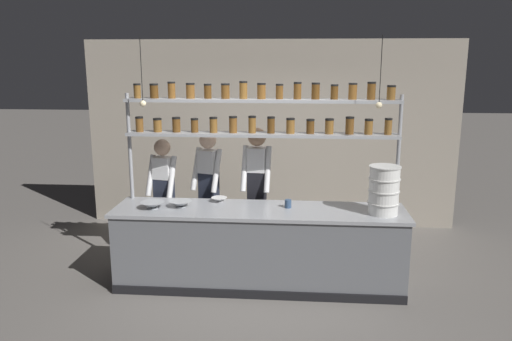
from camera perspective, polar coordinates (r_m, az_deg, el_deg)
The scene contains 13 objects.
ground_plane at distance 5.98m, azimuth 0.34°, elevation -12.87°, with size 40.00×40.00×0.00m, color slate.
back_wall at distance 7.76m, azimuth 1.64°, elevation 4.15°, with size 5.70×0.12×2.87m, color #9E9384.
prep_counter at distance 5.79m, azimuth 0.34°, elevation -8.77°, with size 3.30×0.76×0.92m.
spice_shelf_unit at distance 5.77m, azimuth 0.69°, elevation 5.89°, with size 3.19×0.28×2.33m.
chef_left at distance 6.40m, azimuth -10.48°, elevation -2.57°, with size 0.40×0.33×1.61m.
chef_center at distance 6.38m, azimuth -5.43°, elevation -1.90°, with size 0.42×0.35×1.69m.
chef_right at distance 6.20m, azimuth 0.09°, elevation -1.84°, with size 0.38×0.32×1.76m.
container_stack at distance 5.57m, azimuth 14.41°, elevation -2.18°, with size 0.34×0.34×0.53m.
prep_bowl_near_left at distance 5.77m, azimuth -8.59°, elevation -3.80°, with size 0.26×0.26×0.07m.
prep_bowl_center_front at distance 5.93m, azimuth -4.23°, elevation -3.33°, with size 0.19×0.19×0.05m.
prep_bowl_center_back at distance 5.77m, azimuth -11.74°, elevation -3.90°, with size 0.27×0.27×0.08m.
serving_cup_front at distance 5.69m, azimuth 3.68°, elevation -3.80°, with size 0.08×0.08×0.09m.
pendant_light_row at distance 5.42m, azimuth 0.31°, elevation 8.02°, with size 2.62×0.07×0.76m.
Camera 1 is at (0.41, -5.38, 2.56)m, focal length 35.00 mm.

